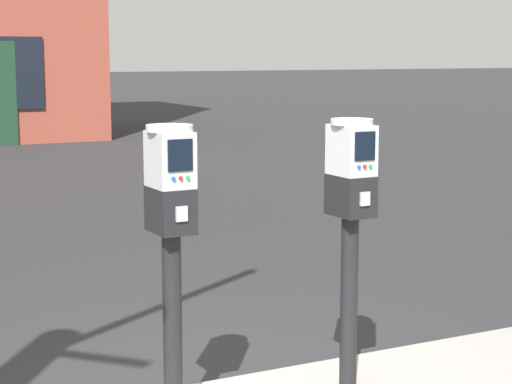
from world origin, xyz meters
name	(u,v)px	position (x,y,z in m)	size (l,w,h in m)	color
parking_meter_near_kerb	(171,219)	(-0.32, -0.17, 1.11)	(0.22, 0.26, 1.41)	black
parking_meter_twin_adjacent	(351,204)	(0.66, -0.17, 1.11)	(0.22, 0.26, 1.40)	black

